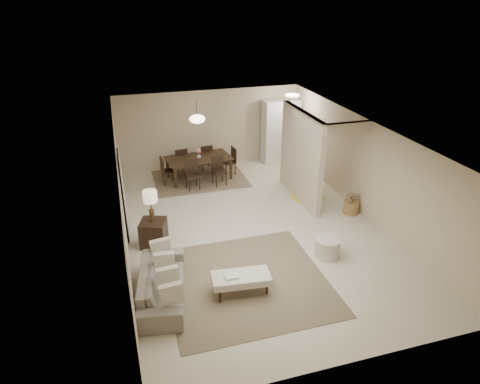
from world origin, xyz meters
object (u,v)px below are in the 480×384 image
object	(u,v)px
wicker_basket	(351,207)
pantry_cabinet	(280,131)
sofa	(162,284)
ottoman_bench	(241,279)
dining_table	(199,169)
side_table	(154,233)
round_pouf	(327,248)

from	to	relation	value
wicker_basket	pantry_cabinet	bearing A→B (deg)	95.51
sofa	wicker_basket	size ratio (longest dim) A/B	5.13
ottoman_bench	pantry_cabinet	bearing A→B (deg)	68.76
pantry_cabinet	dining_table	world-z (taller)	pantry_cabinet
side_table	pantry_cabinet	bearing A→B (deg)	41.79
side_table	dining_table	world-z (taller)	dining_table
round_pouf	dining_table	bearing A→B (deg)	110.16
pantry_cabinet	dining_table	distance (m)	3.16
pantry_cabinet	wicker_basket	distance (m)	4.26
round_pouf	wicker_basket	bearing A→B (deg)	47.30
dining_table	pantry_cabinet	bearing A→B (deg)	8.56
ottoman_bench	round_pouf	distance (m)	2.29
sofa	wicker_basket	xyz separation A→B (m)	(5.20, 2.02, -0.13)
round_pouf	wicker_basket	xyz separation A→B (m)	(1.53, 1.66, -0.05)
sofa	dining_table	world-z (taller)	dining_table
sofa	round_pouf	size ratio (longest dim) A/B	3.70
ottoman_bench	side_table	size ratio (longest dim) A/B	1.91
ottoman_bench	round_pouf	xyz separation A→B (m)	(2.19, 0.66, -0.10)
sofa	wicker_basket	world-z (taller)	sofa
ottoman_bench	dining_table	size ratio (longest dim) A/B	0.60
dining_table	ottoman_bench	bearing A→B (deg)	-100.00
sofa	side_table	world-z (taller)	side_table
sofa	ottoman_bench	bearing A→B (deg)	-91.52
pantry_cabinet	dining_table	size ratio (longest dim) A/B	1.07
ottoman_bench	sofa	bearing A→B (deg)	174.45
pantry_cabinet	sofa	distance (m)	7.86
round_pouf	side_table	bearing A→B (deg)	156.60
round_pouf	dining_table	world-z (taller)	dining_table
pantry_cabinet	round_pouf	xyz separation A→B (m)	(-1.13, -5.81, -0.83)
sofa	pantry_cabinet	bearing A→B (deg)	-27.93
pantry_cabinet	ottoman_bench	bearing A→B (deg)	-117.14
side_table	wicker_basket	size ratio (longest dim) A/B	1.52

